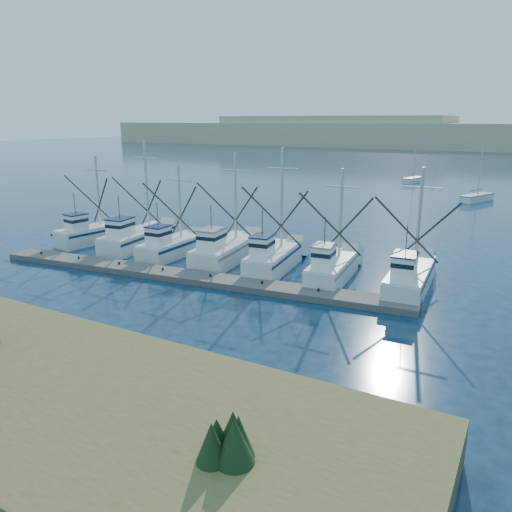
{
  "coord_description": "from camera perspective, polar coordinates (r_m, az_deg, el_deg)",
  "views": [
    {
      "loc": [
        12.83,
        -21.07,
        11.26
      ],
      "look_at": [
        -3.3,
        8.0,
        2.17
      ],
      "focal_mm": 35.0,
      "sensor_mm": 36.0,
      "label": 1
    }
  ],
  "objects": [
    {
      "name": "sailboat_near",
      "position": [
        78.52,
        23.92,
        6.1
      ],
      "size": [
        4.1,
        6.7,
        8.1
      ],
      "rotation": [
        0.0,
        0.0,
        -0.4
      ],
      "color": "silver",
      "rests_on": "ground"
    },
    {
      "name": "ground",
      "position": [
        27.12,
        -2.14,
        -9.25
      ],
      "size": [
        500.0,
        500.0,
        0.0
      ],
      "primitive_type": "plane",
      "color": "#0C1B35",
      "rests_on": "ground"
    },
    {
      "name": "sailboat_far",
      "position": [
        97.94,
        17.51,
        8.28
      ],
      "size": [
        2.79,
        5.67,
        8.1
      ],
      "rotation": [
        0.0,
        0.0,
        -0.24
      ],
      "color": "silver",
      "rests_on": "ground"
    },
    {
      "name": "floating_dock",
      "position": [
        36.82,
        -7.98,
        -2.31
      ],
      "size": [
        32.9,
        5.53,
        0.44
      ],
      "primitive_type": "cube",
      "rotation": [
        0.0,
        0.0,
        0.1
      ],
      "color": "#635E58",
      "rests_on": "ground"
    },
    {
      "name": "trawler_fleet",
      "position": [
        40.63,
        -3.84,
        0.57
      ],
      "size": [
        32.5,
        8.87,
        9.56
      ],
      "color": "silver",
      "rests_on": "ground"
    },
    {
      "name": "dune_ridge",
      "position": [
        231.51,
        26.48,
        12.19
      ],
      "size": [
        360.0,
        60.0,
        10.0
      ],
      "primitive_type": "cube",
      "color": "tan",
      "rests_on": "ground"
    }
  ]
}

